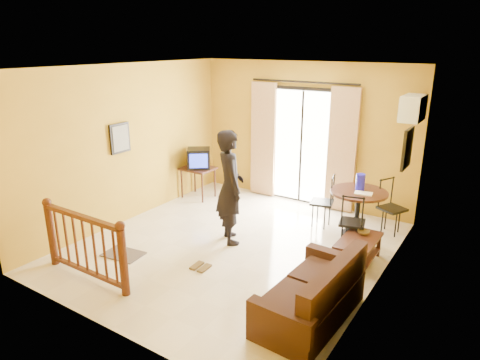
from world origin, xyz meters
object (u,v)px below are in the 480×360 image
Objects in this scene: sofa at (314,297)px; standing_person at (230,187)px; television at (199,158)px; dining_table at (358,200)px; coffee_table at (358,247)px.

sofa is 2.45m from standing_person.
television reaches higher than dining_table.
sofa reaches higher than coffee_table.
television is 2.17m from standing_person.
television is 3.89m from coffee_table.
sofa is at bearing -89.96° from coffee_table.
standing_person is (1.70, -1.35, 0.08)m from television.
coffee_table is at bearing -70.08° from dining_table.
standing_person reaches higher than sofa.
standing_person reaches higher than dining_table.
dining_table is 2.16m from standing_person.
television is 0.64× the size of dining_table.
coffee_table is (0.35, -0.96, -0.36)m from dining_table.
sofa is (0.35, -2.57, -0.33)m from dining_table.
television is 0.36× the size of sofa.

